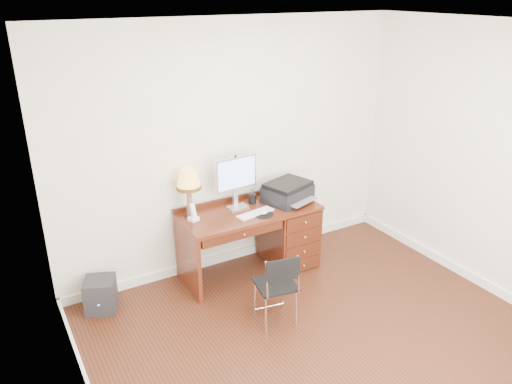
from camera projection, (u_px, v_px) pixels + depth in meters
ground at (326, 342)px, 4.48m from camera, size 4.00×4.00×0.00m
room_shell at (287, 301)px, 4.97m from camera, size 4.00×4.00×4.00m
desk at (274, 231)px, 5.60m from camera, size 1.50×0.67×0.75m
monitor at (236, 176)px, 5.25m from camera, size 0.49×0.17×0.57m
keyboard at (255, 213)px, 5.22m from camera, size 0.43×0.19×0.02m
mouse_pad at (263, 214)px, 5.20m from camera, size 0.21×0.21×0.04m
printer at (288, 192)px, 5.50m from camera, size 0.59×0.52×0.22m
leg_lamp at (189, 182)px, 5.02m from camera, size 0.26×0.26×0.52m
phone at (193, 215)px, 5.06m from camera, size 0.11×0.11×0.19m
pen_cup at (252, 199)px, 5.46m from camera, size 0.08×0.08×0.11m
chair at (279, 282)px, 4.56m from camera, size 0.41×0.41×0.75m
equipment_box at (101, 294)px, 4.88m from camera, size 0.37×0.37×0.33m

